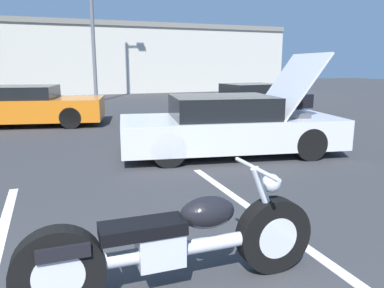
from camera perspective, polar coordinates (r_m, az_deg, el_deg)
parking_stripe_middle at (r=4.35m, az=13.38°, el=-12.56°), size 0.12×5.11×0.01m
far_building at (r=25.57m, az=-21.63°, el=12.39°), size 32.00×4.20×4.40m
motorcycle at (r=3.07m, az=-2.60°, el=-14.94°), size 2.44×0.70×0.97m
show_car_hood_open at (r=7.60m, az=5.94°, el=2.79°), size 4.61×2.51×2.02m
parked_car_mid_row at (r=12.31m, az=-23.83°, el=5.29°), size 4.65×2.77×1.17m
parked_car_right_row at (r=14.38m, az=9.34°, el=6.80°), size 4.32×1.99×1.10m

